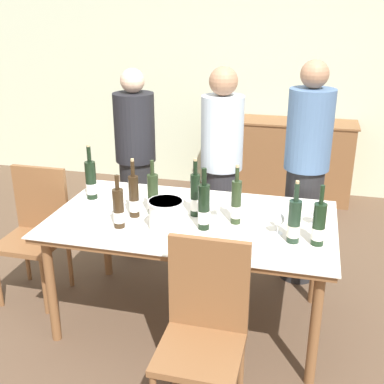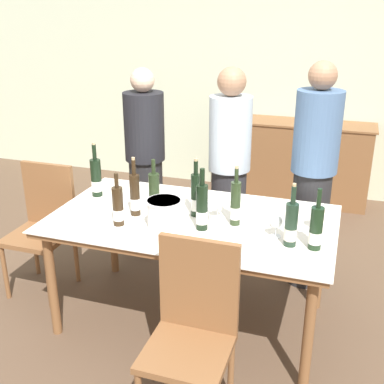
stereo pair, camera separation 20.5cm
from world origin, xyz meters
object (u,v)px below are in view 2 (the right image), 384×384
Objects in this scene: wine_bottle_6 at (118,207)px; wine_bottle_7 at (291,225)px; wine_bottle_2 at (316,229)px; wine_glass_3 at (317,215)px; sideboard_cabinet at (297,162)px; wine_bottle_5 at (154,194)px; wine_glass_1 at (218,203)px; person_host at (146,164)px; chair_left_end at (44,220)px; wine_bottle_0 at (135,196)px; person_guest_right at (313,179)px; wine_glass_0 at (209,207)px; wine_bottle_4 at (202,208)px; wine_bottle_3 at (236,204)px; wine_bottle_1 at (196,196)px; ice_bucket at (164,213)px; dining_table at (192,228)px; wine_bottle_8 at (96,178)px; chair_near_front at (193,323)px; wine_glass_2 at (276,222)px; person_guest_left at (229,170)px.

wine_bottle_6 is 1.04m from wine_bottle_7.
wine_glass_3 is at bearing 92.96° from wine_bottle_2.
wine_glass_3 is (0.12, 0.27, -0.03)m from wine_bottle_7.
sideboard_cabinet is 2.57m from wine_bottle_5.
person_host reaches higher than wine_glass_1.
wine_bottle_6 is at bearing -22.09° from chair_left_end.
wine_bottle_0 reaches higher than sideboard_cabinet.
wine_bottle_2 is at bearing -83.96° from person_guest_right.
chair_left_end is (-1.58, -2.37, 0.10)m from sideboard_cabinet.
sideboard_cabinet is 10.31× the size of wine_glass_0.
wine_bottle_4 is at bearing -96.23° from sideboard_cabinet.
wine_bottle_6 reaches higher than chair_left_end.
wine_bottle_4 is at bearing -142.57° from wine_bottle_3.
sideboard_cabinet is at bearing 98.38° from wine_bottle_2.
wine_bottle_4 is (0.10, -0.18, 0.00)m from wine_bottle_1.
ice_bucket is at bearing -129.76° from person_guest_right.
sideboard_cabinet is 2.51m from dining_table.
wine_bottle_7 is at bearing -37.85° from person_host.
wine_glass_0 is at bearing -168.95° from wine_glass_3.
sideboard_cabinet is at bearing 63.40° from wine_bottle_8.
wine_bottle_1 reaches higher than sideboard_cabinet.
wine_bottle_3 is (-0.11, -2.46, 0.46)m from sideboard_cabinet.
ice_bucket is 0.89m from wine_bottle_2.
wine_bottle_2 is at bearing -10.28° from wine_bottle_5.
sideboard_cabinet is 2.86m from chair_left_end.
person_guest_right is (0.43, 1.50, 0.31)m from chair_near_front.
ice_bucket reaches higher than wine_glass_2.
person_guest_left is (0.79, 0.71, -0.08)m from wine_bottle_8.
wine_bottle_7 is at bearing -84.54° from sideboard_cabinet.
wine_bottle_4 reaches higher than wine_glass_0.
wine_bottle_5 is at bearing 168.11° from wine_bottle_7.
wine_bottle_3 is 0.54m from wine_bottle_5.
wine_glass_3 is at bearing -81.02° from sideboard_cabinet.
ice_bucket is 0.92m from wine_glass_3.
wine_bottle_6 is at bearing -171.22° from ice_bucket.
wine_glass_1 is 1.10× the size of wine_glass_2.
wine_bottle_1 is at bearing 165.05° from wine_glass_2.
wine_bottle_3 is (0.27, -0.05, -0.00)m from wine_bottle_1.
wine_glass_0 is at bearing -12.06° from wine_bottle_8.
wine_bottle_8 is at bearing 151.85° from ice_bucket.
wine_glass_2 is 1.78m from chair_left_end.
wine_bottle_8 is 2.58× the size of wine_glass_0.
wine_bottle_8 reaches higher than wine_glass_1.
wine_bottle_3 is 0.83m from chair_near_front.
wine_bottle_6 is (-0.51, -0.10, -0.02)m from wine_bottle_4.
wine_glass_3 is 1.07m from person_guest_left.
wine_glass_3 is 0.08× the size of person_guest_right.
wine_bottle_3 reaches higher than wine_bottle_5.
wine_bottle_2 reaches higher than chair_near_front.
person_guest_right is (0.13, 0.86, -0.01)m from wine_glass_2.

